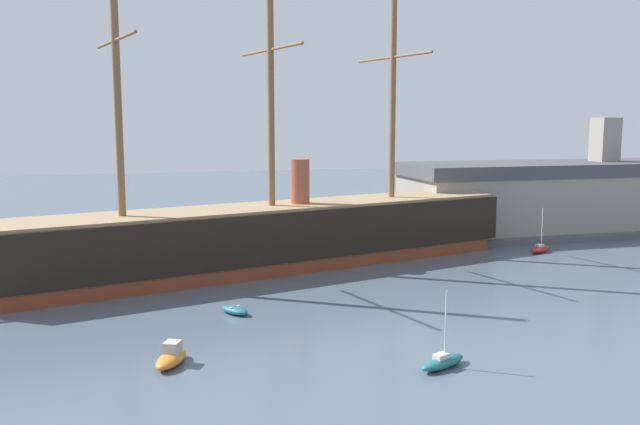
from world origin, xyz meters
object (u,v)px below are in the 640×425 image
Objects in this scene: dinghy_alongside_bow at (235,310)px; sailboat_distant_centre at (306,241)px; sailboat_near_centre at (443,362)px; sailboat_far_left at (79,276)px; motorboat_mid_left at (171,357)px; sailboat_far_right at (540,249)px; tall_ship at (272,235)px; dockside_warehouse_right at (556,197)px.

sailboat_distant_centre is at bearing 65.38° from dinghy_alongside_bow.
dinghy_alongside_bow is at bearing 125.76° from sailboat_near_centre.
motorboat_mid_left is at bearing -73.51° from sailboat_far_left.
sailboat_near_centre is at bearing -131.47° from sailboat_far_right.
sailboat_far_right is (34.00, 0.20, -3.26)m from tall_ship.
dockside_warehouse_right is at bearing 0.14° from sailboat_distant_centre.
sailboat_far_left is 54.32m from sailboat_far_right.
motorboat_mid_left is 0.68× the size of sailboat_distant_centre.
dockside_warehouse_right is (51.66, 29.98, 4.80)m from dinghy_alongside_bow.
sailboat_far_right is at bearing 0.34° from tall_ship.
tall_ship is 47.08m from dockside_warehouse_right.
sailboat_near_centre is 18.07m from motorboat_mid_left.
tall_ship reaches higher than sailboat_distant_centre.
sailboat_far_right is (46.29, 27.53, -0.08)m from motorboat_mid_left.
sailboat_far_left is (-25.32, 32.42, 0.02)m from sailboat_near_centre.
tall_ship is 13.38× the size of sailboat_near_centre.
tall_ship is at bearing -163.49° from dockside_warehouse_right.
dockside_warehouse_right reaches higher than sailboat_near_centre.
dinghy_alongside_bow is (-11.53, 16.01, -0.09)m from sailboat_near_centre.
sailboat_distant_centre is (2.16, 45.89, 0.05)m from sailboat_near_centre.
dockside_warehouse_right is at bearing 48.89° from sailboat_near_centre.
motorboat_mid_left is at bearing -114.20° from tall_ship.
dinghy_alongside_bow is 0.58× the size of sailboat_far_left.
motorboat_mid_left reaches higher than dinghy_alongside_bow.
sailboat_distant_centre is at bearing -179.86° from dockside_warehouse_right.
motorboat_mid_left is at bearing -118.19° from dinghy_alongside_bow.
dockside_warehouse_right reaches higher than sailboat_far_left.
dinghy_alongside_bow is (5.75, 10.73, -0.19)m from motorboat_mid_left.
tall_ship is 12.56× the size of sailboat_far_right.
sailboat_far_left is (-8.03, 27.14, -0.08)m from motorboat_mid_left.
tall_ship reaches higher than motorboat_mid_left.
sailboat_far_right reaches higher than sailboat_near_centre.
dinghy_alongside_bow is 59.92m from dockside_warehouse_right.
dockside_warehouse_right is (11.13, 13.17, 4.69)m from sailboat_far_right.
sailboat_near_centre is at bearing -92.70° from sailboat_distant_centre.
sailboat_far_right is (40.54, 16.80, 0.12)m from dinghy_alongside_bow.
dinghy_alongside_bow is 0.54× the size of sailboat_distant_centre.
sailboat_far_right is (54.32, 0.39, 0.01)m from sailboat_far_left.
tall_ship is 30.14m from motorboat_mid_left.
sailboat_near_centre is at bearing -81.29° from tall_ship.
sailboat_distant_centre is 38.25m from dockside_warehouse_right.
sailboat_far_right is at bearing 30.75° from motorboat_mid_left.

